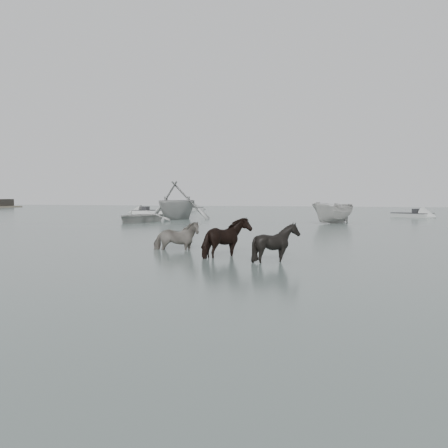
# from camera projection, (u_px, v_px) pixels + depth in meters

# --- Properties ---
(ground) EXTENTS (140.00, 140.00, 0.00)m
(ground) POSITION_uv_depth(u_px,v_px,m) (178.00, 254.00, 16.22)
(ground) COLOR #54645E
(ground) RESTS_ON ground
(pony_pinto) EXTENTS (1.78, 1.13, 1.39)m
(pony_pinto) POSITION_uv_depth(u_px,v_px,m) (176.00, 230.00, 17.38)
(pony_pinto) COLOR black
(pony_pinto) RESTS_ON ground
(pony_dark) EXTENTS (1.34, 1.53, 1.43)m
(pony_dark) POSITION_uv_depth(u_px,v_px,m) (227.00, 234.00, 15.37)
(pony_dark) COLOR black
(pony_dark) RESTS_ON ground
(pony_black) EXTENTS (1.29, 1.17, 1.33)m
(pony_black) POSITION_uv_depth(u_px,v_px,m) (276.00, 239.00, 14.29)
(pony_black) COLOR black
(pony_black) RESTS_ON ground
(rowboat_lead) EXTENTS (3.83, 5.07, 0.99)m
(rowboat_lead) POSITION_uv_depth(u_px,v_px,m) (139.00, 215.00, 35.38)
(rowboat_lead) COLOR beige
(rowboat_lead) RESTS_ON ground
(rowboat_trail) EXTENTS (5.50, 6.28, 3.15)m
(rowboat_trail) POSITION_uv_depth(u_px,v_px,m) (177.00, 199.00, 39.72)
(rowboat_trail) COLOR #A2A4A2
(rowboat_trail) RESTS_ON ground
(boat_small) EXTENTS (3.43, 4.28, 1.57)m
(boat_small) POSITION_uv_depth(u_px,v_px,m) (333.00, 212.00, 33.80)
(boat_small) COLOR #A9A8A4
(boat_small) RESTS_ON ground
(skiff_outer) EXTENTS (5.19, 1.95, 0.75)m
(skiff_outer) POSITION_uv_depth(u_px,v_px,m) (151.00, 210.00, 51.45)
(skiff_outer) COLOR beige
(skiff_outer) RESTS_ON ground
(skiff_mid) EXTENTS (4.55, 3.94, 0.75)m
(skiff_mid) POSITION_uv_depth(u_px,v_px,m) (412.00, 213.00, 43.18)
(skiff_mid) COLOR #A6A8A6
(skiff_mid) RESTS_ON ground
(skiff_far) EXTENTS (5.51, 6.31, 0.75)m
(skiff_far) POSITION_uv_depth(u_px,v_px,m) (184.00, 207.00, 62.94)
(skiff_far) COLOR #979A97
(skiff_far) RESTS_ON ground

